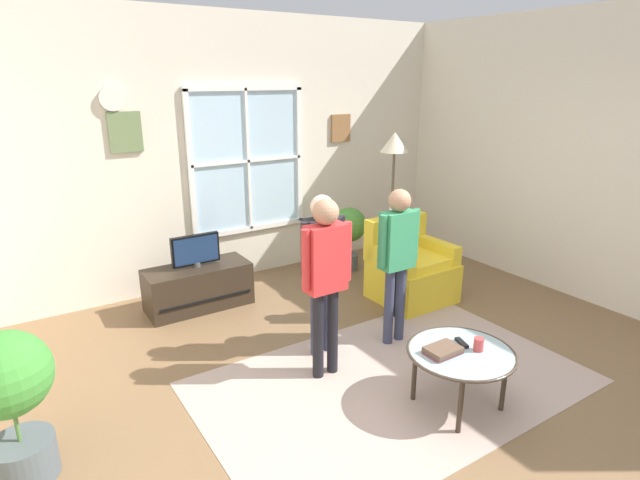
{
  "coord_description": "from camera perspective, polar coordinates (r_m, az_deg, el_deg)",
  "views": [
    {
      "loc": [
        -2.3,
        -2.56,
        2.31
      ],
      "look_at": [
        -0.04,
        0.92,
        0.98
      ],
      "focal_mm": 28.69,
      "sensor_mm": 36.0,
      "label": 1
    }
  ],
  "objects": [
    {
      "name": "person_black_shirt",
      "position": [
        4.24,
        0.24,
        -1.92
      ],
      "size": [
        0.43,
        0.19,
        1.41
      ],
      "color": "#333851",
      "rests_on": "ground_plane"
    },
    {
      "name": "tv_stand",
      "position": [
        5.49,
        -13.41,
        -5.11
      ],
      "size": [
        1.06,
        0.47,
        0.45
      ],
      "color": "#2D2319",
      "rests_on": "ground_plane"
    },
    {
      "name": "armchair",
      "position": [
        5.6,
        9.99,
        -3.3
      ],
      "size": [
        0.76,
        0.74,
        0.87
      ],
      "color": "yellow",
      "rests_on": "ground_plane"
    },
    {
      "name": "potted_plant_by_window",
      "position": [
        6.3,
        3.25,
        1.19
      ],
      "size": [
        0.42,
        0.42,
        0.79
      ],
      "color": "#4C565B",
      "rests_on": "ground_plane"
    },
    {
      "name": "floor_lamp",
      "position": [
        5.9,
        8.25,
        9.11
      ],
      "size": [
        0.32,
        0.32,
        1.73
      ],
      "color": "black",
      "rests_on": "ground_plane"
    },
    {
      "name": "area_rug",
      "position": [
        4.24,
        8.12,
        -15.41
      ],
      "size": [
        2.99,
        1.9,
        0.01
      ],
      "primitive_type": "cube",
      "color": "tan",
      "rests_on": "ground_plane"
    },
    {
      "name": "side_wall_right",
      "position": [
        5.88,
        30.87,
        7.31
      ],
      "size": [
        0.12,
        5.69,
        3.0
      ],
      "color": "beige",
      "rests_on": "ground_plane"
    },
    {
      "name": "back_wall",
      "position": [
        5.99,
        -10.15,
        9.65
      ],
      "size": [
        5.74,
        0.17,
        3.0
      ],
      "color": "beige",
      "rests_on": "ground_plane"
    },
    {
      "name": "potted_plant_corner",
      "position": [
        3.53,
        -31.28,
        -14.47
      ],
      "size": [
        0.5,
        0.5,
        0.96
      ],
      "color": "#4C565B",
      "rests_on": "ground_plane"
    },
    {
      "name": "person_red_shirt",
      "position": [
        3.9,
        0.64,
        -3.21
      ],
      "size": [
        0.44,
        0.2,
        1.46
      ],
      "color": "black",
      "rests_on": "ground_plane"
    },
    {
      "name": "book_stack",
      "position": [
        3.79,
        13.55,
        -11.87
      ],
      "size": [
        0.25,
        0.17,
        0.05
      ],
      "color": "brown",
      "rests_on": "coffee_table"
    },
    {
      "name": "television",
      "position": [
        5.35,
        -13.71,
        -1.1
      ],
      "size": [
        0.5,
        0.08,
        0.34
      ],
      "color": "#4C4C4C",
      "rests_on": "tv_stand"
    },
    {
      "name": "person_blue_shirt",
      "position": [
        4.97,
        8.48,
        -0.85
      ],
      "size": [
        0.36,
        0.16,
        1.19
      ],
      "color": "black",
      "rests_on": "ground_plane"
    },
    {
      "name": "cup",
      "position": [
        3.89,
        17.27,
        -11.05
      ],
      "size": [
        0.07,
        0.07,
        0.1
      ],
      "primitive_type": "cylinder",
      "color": "#BF3F3F",
      "rests_on": "coffee_table"
    },
    {
      "name": "coffee_table",
      "position": [
        3.88,
        15.42,
        -12.24
      ],
      "size": [
        0.78,
        0.78,
        0.45
      ],
      "color": "#99B2B7",
      "rests_on": "ground_plane"
    },
    {
      "name": "person_green_shirt",
      "position": [
        4.47,
        8.63,
        -1.01
      ],
      "size": [
        0.43,
        0.19,
        1.42
      ],
      "color": "#333851",
      "rests_on": "ground_plane"
    },
    {
      "name": "remote_near_books",
      "position": [
        3.95,
        15.52,
        -10.98
      ],
      "size": [
        0.08,
        0.15,
        0.02
      ],
      "primitive_type": "cube",
      "rotation": [
        0.0,
        0.0,
        -0.32
      ],
      "color": "black",
      "rests_on": "coffee_table"
    },
    {
      "name": "ground_plane",
      "position": [
        4.15,
        7.71,
        -16.43
      ],
      "size": [
        6.34,
        6.29,
        0.02
      ],
      "primitive_type": "cube",
      "color": "brown"
    }
  ]
}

